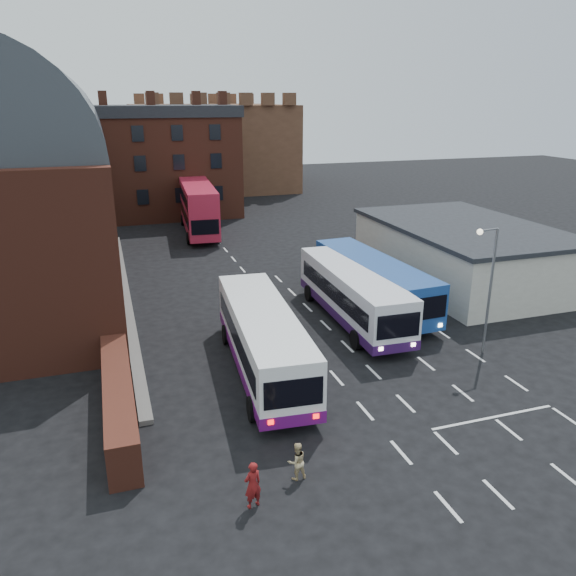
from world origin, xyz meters
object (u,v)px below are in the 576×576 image
object	(u,v)px
bus_white_inbound	(353,292)
pedestrian_beige	(297,461)
bus_blue	(373,279)
pedestrian_red	(253,485)
bus_white_outbound	(263,336)
bus_red_double	(198,208)
street_lamp	(488,279)

from	to	relation	value
bus_white_inbound	pedestrian_beige	size ratio (longest dim) A/B	8.31
bus_blue	pedestrian_red	size ratio (longest dim) A/B	7.02
bus_white_outbound	pedestrian_red	size ratio (longest dim) A/B	7.09
bus_white_outbound	bus_red_double	xyz separation A→B (m)	(2.08, 30.82, 0.69)
street_lamp	pedestrian_beige	bearing A→B (deg)	-151.97
bus_red_double	street_lamp	distance (m)	33.80
bus_red_double	pedestrian_red	distance (m)	40.45
bus_white_outbound	bus_blue	xyz separation A→B (m)	(9.21, 6.52, -0.01)
bus_blue	bus_red_double	size ratio (longest dim) A/B	0.96
pedestrian_beige	pedestrian_red	bearing A→B (deg)	20.35
pedestrian_beige	bus_red_double	bearing A→B (deg)	-100.66
bus_blue	bus_red_double	xyz separation A→B (m)	(-7.13, 24.30, 0.70)
pedestrian_beige	street_lamp	bearing A→B (deg)	-157.94
bus_blue	pedestrian_red	world-z (taller)	bus_blue
bus_blue	pedestrian_red	distance (m)	19.99
street_lamp	pedestrian_red	distance (m)	16.81
street_lamp	bus_red_double	bearing A→B (deg)	106.32
bus_white_outbound	pedestrian_beige	distance (m)	8.51
pedestrian_red	pedestrian_beige	xyz separation A→B (m)	(1.87, 0.93, -0.14)
bus_white_outbound	bus_white_inbound	world-z (taller)	bus_white_outbound
bus_blue	street_lamp	bearing A→B (deg)	102.92
bus_white_outbound	bus_red_double	bearing A→B (deg)	90.54
bus_blue	pedestrian_red	bearing A→B (deg)	48.98
bus_red_double	pedestrian_red	size ratio (longest dim) A/B	7.28
bus_white_inbound	pedestrian_beige	xyz separation A→B (m)	(-8.10, -13.13, -1.19)
bus_white_inbound	pedestrian_red	bearing A→B (deg)	56.29
bus_white_outbound	bus_red_double	size ratio (longest dim) A/B	0.97
bus_blue	pedestrian_beige	world-z (taller)	bus_blue
bus_red_double	bus_white_outbound	bearing A→B (deg)	90.51
bus_white_inbound	bus_white_outbound	bearing A→B (deg)	36.09
pedestrian_red	pedestrian_beige	world-z (taller)	pedestrian_red
street_lamp	pedestrian_red	bearing A→B (deg)	-152.19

